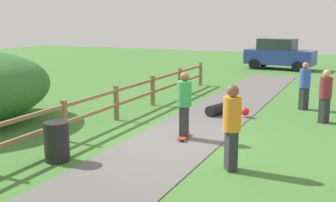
% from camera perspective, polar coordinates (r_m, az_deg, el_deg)
% --- Properties ---
extents(ground_plane, '(60.00, 60.00, 0.00)m').
position_cam_1_polar(ground_plane, '(11.16, 1.12, -5.35)').
color(ground_plane, '#427533').
extents(asphalt_path, '(2.40, 28.00, 0.02)m').
position_cam_1_polar(asphalt_path, '(11.16, 1.12, -5.30)').
color(asphalt_path, '#605E5B').
rests_on(asphalt_path, ground_plane).
extents(wooden_fence, '(0.12, 18.12, 1.10)m').
position_cam_1_polar(wooden_fence, '(12.23, -10.14, -0.84)').
color(wooden_fence, olive).
rests_on(wooden_fence, ground_plane).
extents(trash_bin, '(0.56, 0.56, 0.90)m').
position_cam_1_polar(trash_bin, '(9.80, -14.81, -5.35)').
color(trash_bin, black).
rests_on(trash_bin, ground_plane).
extents(skater_riding, '(0.44, 0.82, 1.77)m').
position_cam_1_polar(skater_riding, '(11.07, 2.21, -0.12)').
color(skater_riding, '#B23326').
rests_on(skater_riding, asphalt_path).
extents(skater_fallen, '(1.36, 1.56, 0.36)m').
position_cam_1_polar(skater_fallen, '(14.27, 7.60, -0.97)').
color(skater_fallen, black).
rests_on(skater_fallen, asphalt_path).
extents(bystander_blue, '(0.52, 0.52, 1.67)m').
position_cam_1_polar(bystander_blue, '(15.48, 18.00, 2.23)').
color(bystander_blue, '#2D2D33').
rests_on(bystander_blue, ground_plane).
extents(bystander_maroon, '(0.51, 0.51, 1.65)m').
position_cam_1_polar(bystander_maroon, '(13.70, 20.50, 0.91)').
color(bystander_maroon, '#2D2D33').
rests_on(bystander_maroon, ground_plane).
extents(bystander_orange, '(0.53, 0.53, 1.83)m').
position_cam_1_polar(bystander_orange, '(8.87, 8.62, -3.01)').
color(bystander_orange, '#2D2D33').
rests_on(bystander_orange, ground_plane).
extents(parked_car_blue, '(4.38, 2.40, 1.92)m').
position_cam_1_polar(parked_car_blue, '(27.56, 14.80, 6.17)').
color(parked_car_blue, '#283D99').
rests_on(parked_car_blue, ground_plane).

